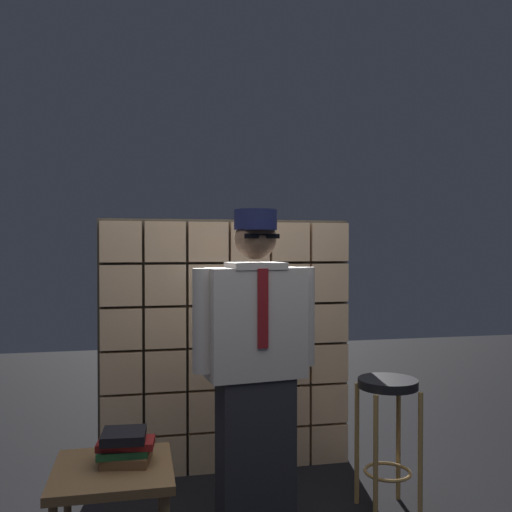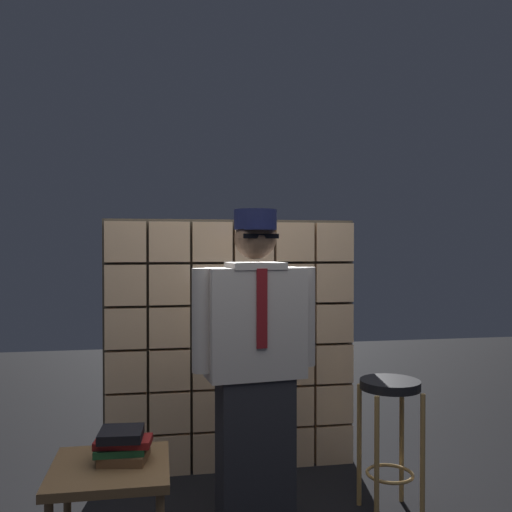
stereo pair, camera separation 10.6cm
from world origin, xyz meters
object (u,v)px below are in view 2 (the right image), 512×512
bar_stool (390,414)px  coffee_mug (133,446)px  standing_person (255,364)px  book_stack (122,445)px  side_table (110,481)px

bar_stool → coffee_mug: (-1.41, -0.33, 0.02)m
standing_person → bar_stool: standing_person is taller
bar_stool → book_stack: bar_stool is taller
standing_person → side_table: standing_person is taller
side_table → coffee_mug: coffee_mug is taller
side_table → coffee_mug: size_ratio=4.31×
book_stack → coffee_mug: (0.05, 0.05, -0.02)m
standing_person → coffee_mug: bearing=-163.7°
side_table → coffee_mug: bearing=40.4°
standing_person → coffee_mug: 0.74m
standing_person → side_table: bearing=-161.1°
coffee_mug → standing_person: bearing=23.3°
standing_person → bar_stool: size_ratio=2.25×
coffee_mug → side_table: bearing=-139.6°
standing_person → coffee_mug: (-0.62, -0.27, -0.30)m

